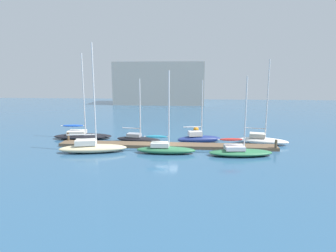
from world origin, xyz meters
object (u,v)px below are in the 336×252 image
object	(u,v)px
sailboat_2	(138,138)
sailboat_0	(82,135)
harbor_building_distant	(160,83)
mooring_buoy_orange	(196,129)
sailboat_1	(92,147)
sailboat_5	(240,151)
sailboat_4	(199,138)
sailboat_6	(262,139)
sailboat_3	(165,148)

from	to	relation	value
sailboat_2	sailboat_0	bearing A→B (deg)	179.47
harbor_building_distant	mooring_buoy_orange	bearing A→B (deg)	-76.05
sailboat_1	mooring_buoy_orange	bearing A→B (deg)	35.00
harbor_building_distant	sailboat_5	bearing A→B (deg)	-74.54
mooring_buoy_orange	sailboat_0	bearing A→B (deg)	-158.99
sailboat_1	harbor_building_distant	world-z (taller)	sailboat_1
sailboat_1	sailboat_2	xyz separation A→B (m)	(3.84, 4.99, -0.14)
sailboat_1	sailboat_2	size ratio (longest dim) A/B	1.48
sailboat_4	sailboat_6	size ratio (longest dim) A/B	0.77
sailboat_5	sailboat_6	world-z (taller)	sailboat_6
sailboat_5	sailboat_4	bearing A→B (deg)	121.89
sailboat_3	sailboat_4	xyz separation A→B (m)	(3.53, 4.91, 0.04)
sailboat_1	mooring_buoy_orange	size ratio (longest dim) A/B	14.94
sailboat_0	harbor_building_distant	bearing A→B (deg)	77.69
sailboat_0	harbor_building_distant	size ratio (longest dim) A/B	0.45
sailboat_0	sailboat_6	size ratio (longest dim) A/B	1.09
sailboat_6	sailboat_5	bearing A→B (deg)	-110.31
sailboat_4	mooring_buoy_orange	distance (m)	6.29
harbor_building_distant	sailboat_0	bearing A→B (deg)	-96.59
sailboat_1	mooring_buoy_orange	distance (m)	15.76
sailboat_2	mooring_buoy_orange	bearing A→B (deg)	50.37
sailboat_2	harbor_building_distant	size ratio (longest dim) A/B	0.32
sailboat_1	sailboat_5	xyz separation A→B (m)	(15.00, 0.09, -0.13)
sailboat_2	harbor_building_distant	bearing A→B (deg)	100.46
sailboat_1	mooring_buoy_orange	xyz separation A→B (m)	(10.80, 11.47, -0.22)
sailboat_4	sailboat_5	distance (m)	6.44
sailboat_3	harbor_building_distant	world-z (taller)	harbor_building_distant
sailboat_2	sailboat_4	world-z (taller)	sailboat_2
sailboat_1	sailboat_3	xyz separation A→B (m)	(7.53, 0.28, -0.06)
sailboat_0	sailboat_4	distance (m)	14.50
sailboat_0	sailboat_5	world-z (taller)	sailboat_0
sailboat_6	sailboat_3	bearing A→B (deg)	-142.91
sailboat_0	sailboat_3	distance (m)	12.36
sailboat_5	sailboat_3	bearing A→B (deg)	172.71
sailboat_4	sailboat_1	bearing A→B (deg)	-167.21
sailboat_0	mooring_buoy_orange	world-z (taller)	sailboat_0
sailboat_4	sailboat_6	distance (m)	7.24
sailboat_2	sailboat_6	size ratio (longest dim) A/B	0.78
sailboat_6	harbor_building_distant	size ratio (longest dim) A/B	0.42
sailboat_0	sailboat_2	bearing A→B (deg)	-13.69
sailboat_0	mooring_buoy_orange	bearing A→B (deg)	15.29
sailboat_4	sailboat_5	xyz separation A→B (m)	(3.95, -5.09, -0.10)
sailboat_3	sailboat_2	bearing A→B (deg)	127.39
sailboat_0	harbor_building_distant	xyz separation A→B (m)	(4.94, 42.83, 4.95)
sailboat_2	sailboat_1	bearing A→B (deg)	-120.11
sailboat_2	sailboat_6	bearing A→B (deg)	8.07
mooring_buoy_orange	harbor_building_distant	distance (m)	38.83
sailboat_0	mooring_buoy_orange	distance (m)	15.24
sailboat_3	sailboat_1	bearing A→B (deg)	-178.59
sailboat_1	sailboat_3	size ratio (longest dim) A/B	1.32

